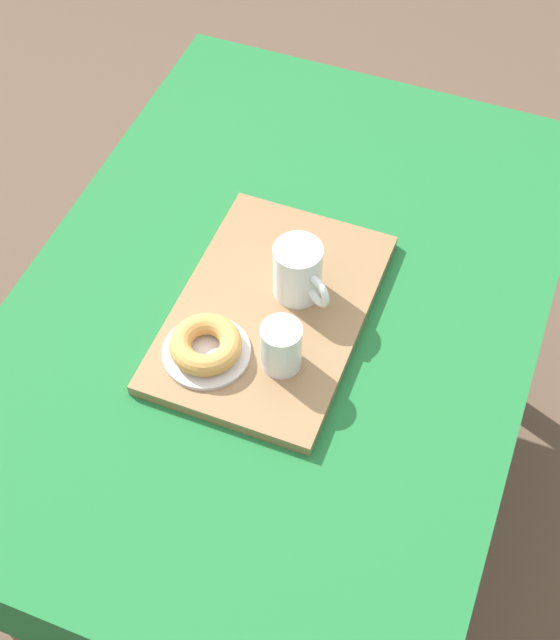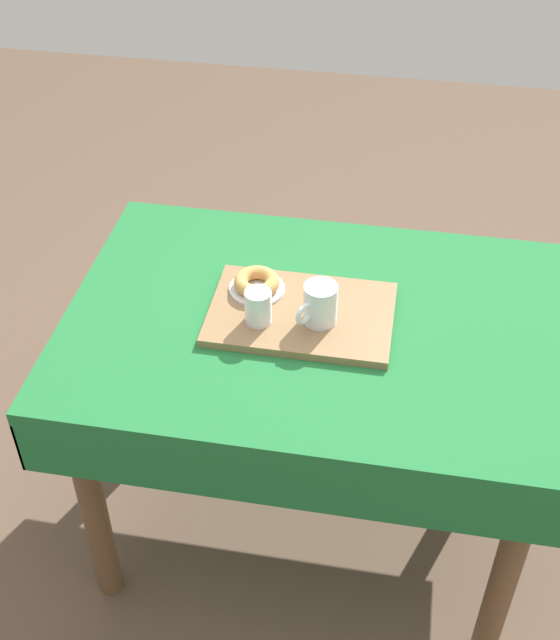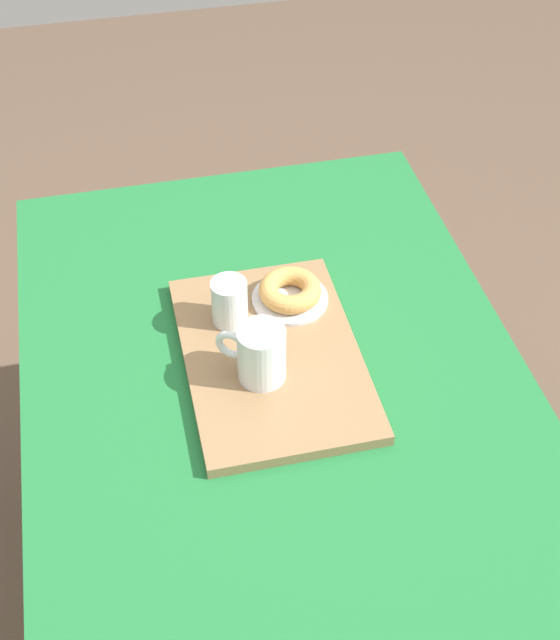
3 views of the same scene
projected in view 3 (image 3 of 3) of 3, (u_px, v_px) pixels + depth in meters
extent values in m
plane|color=brown|center=(278.00, 606.00, 1.94)|extent=(6.00, 6.00, 0.00)
cube|color=#1E6B33|center=(277.00, 385.00, 1.43)|extent=(1.16, 0.81, 0.04)
cube|color=#1E6B33|center=(36.00, 462.00, 1.43)|extent=(1.16, 0.01, 0.14)
cube|color=#1E6B33|center=(499.00, 380.00, 1.56)|extent=(1.16, 0.01, 0.14)
cube|color=#1E6B33|center=(219.00, 217.00, 1.90)|extent=(0.01, 0.81, 0.14)
cylinder|color=brown|center=(95.00, 360.00, 1.99)|extent=(0.06, 0.06, 0.71)
cylinder|color=brown|center=(361.00, 318.00, 2.09)|extent=(0.06, 0.06, 0.71)
cube|color=olive|center=(269.00, 357.00, 1.44)|extent=(0.42, 0.28, 0.02)
cylinder|color=white|center=(262.00, 354.00, 1.36)|extent=(0.08, 0.08, 0.10)
cylinder|color=#84380F|center=(262.00, 358.00, 1.37)|extent=(0.07, 0.07, 0.07)
torus|color=white|center=(231.00, 345.00, 1.37)|extent=(0.04, 0.05, 0.05)
cylinder|color=white|center=(230.00, 302.00, 1.46)|extent=(0.06, 0.06, 0.08)
cylinder|color=silver|center=(230.00, 308.00, 1.47)|extent=(0.05, 0.05, 0.05)
cylinder|color=silver|center=(290.00, 299.00, 1.52)|extent=(0.13, 0.13, 0.01)
torus|color=tan|center=(290.00, 290.00, 1.51)|extent=(0.11, 0.11, 0.03)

